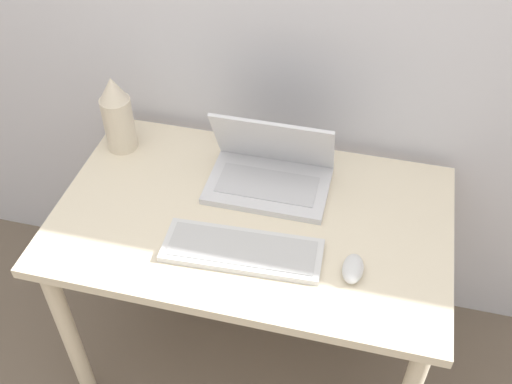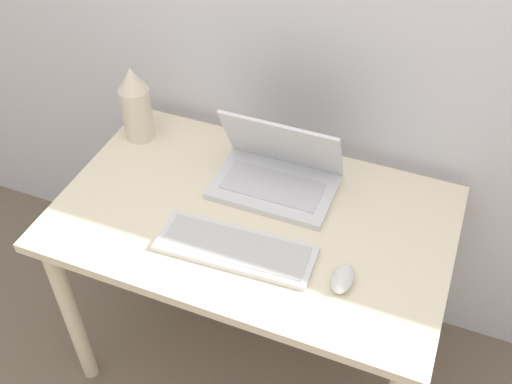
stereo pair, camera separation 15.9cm
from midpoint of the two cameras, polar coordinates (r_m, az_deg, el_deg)
name	(u,v)px [view 2 (the right image)]	position (r m, az deg, el deg)	size (l,w,h in m)	color
desk	(253,238)	(1.74, 2.29, -4.51)	(1.10, 0.68, 0.70)	beige
laptop	(277,171)	(1.73, 4.64, 1.84)	(0.35, 0.23, 0.23)	silver
keyboard	(236,248)	(1.57, 0.97, -5.55)	(0.42, 0.17, 0.02)	silver
mouse	(343,279)	(1.52, 11.26, -8.24)	(0.05, 0.10, 0.04)	silver
vase	(136,104)	(1.89, -9.04, 8.19)	(0.09, 0.09, 0.25)	beige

